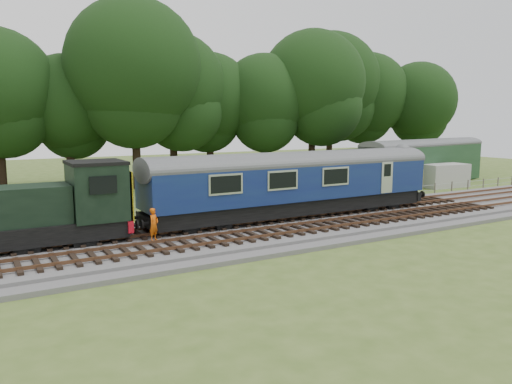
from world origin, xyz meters
TOP-DOWN VIEW (x-y plane):
  - ground at (0.00, 0.00)m, footprint 120.00×120.00m
  - ballast at (0.00, 0.00)m, footprint 70.00×7.00m
  - track_north at (0.00, 1.40)m, footprint 67.20×2.40m
  - track_south at (0.00, -1.60)m, footprint 67.20×2.40m
  - fence at (0.00, 4.50)m, footprint 64.00×0.12m
  - tree_line at (0.00, 22.00)m, footprint 70.00×8.00m
  - dmu_railcar at (4.47, 1.40)m, footprint 18.05×2.86m
  - shunter_loco at (-9.46, 1.40)m, footprint 8.91×2.60m
  - worker at (-4.55, -0.09)m, footprint 0.67×0.64m
  - parked_coach at (24.89, 9.99)m, footprint 16.20×5.30m
  - shed at (21.26, 14.73)m, footprint 4.33×4.33m
  - caravan at (24.78, 7.52)m, footprint 4.35×2.39m

SIDE VIEW (x-z plane):
  - ground at x=0.00m, z-range 0.00..0.00m
  - fence at x=0.00m, z-range -0.50..0.50m
  - tree_line at x=0.00m, z-range -9.00..9.00m
  - ballast at x=0.00m, z-range 0.00..0.35m
  - track_north at x=0.00m, z-range 0.31..0.52m
  - track_south at x=0.00m, z-range 0.31..0.52m
  - caravan at x=24.78m, z-range 0.00..2.05m
  - worker at x=-4.55m, z-range 0.35..1.90m
  - shed at x=21.26m, z-range 0.02..3.04m
  - shunter_loco at x=-9.46m, z-range 0.29..3.66m
  - parked_coach at x=24.89m, z-range 0.25..4.33m
  - dmu_railcar at x=4.47m, z-range 0.67..4.54m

